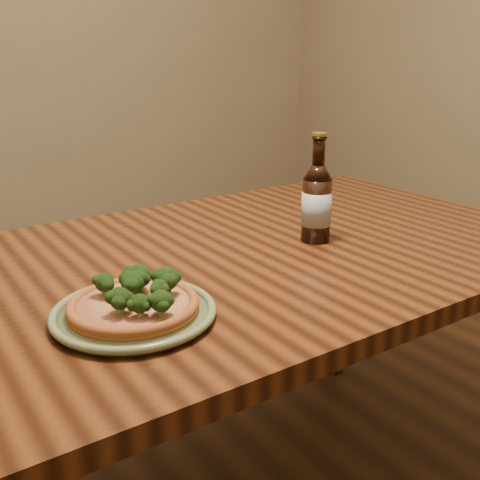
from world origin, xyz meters
TOP-DOWN VIEW (x-y plane):
  - table at (0.00, 0.10)m, footprint 1.60×0.90m
  - plate at (-0.31, -0.08)m, footprint 0.28×0.28m
  - pizza at (-0.30, -0.09)m, footprint 0.22×0.22m
  - beer_bottle at (0.22, 0.05)m, footprint 0.07×0.07m

SIDE VIEW (x-z plane):
  - table at x=0.00m, z-range 0.28..1.03m
  - plate at x=-0.31m, z-range 0.75..0.77m
  - pizza at x=-0.30m, z-range 0.75..0.81m
  - beer_bottle at x=0.22m, z-range 0.72..0.97m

